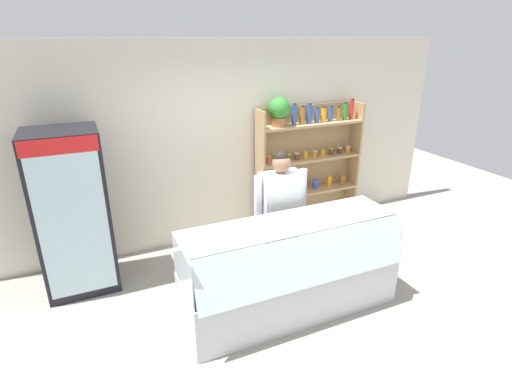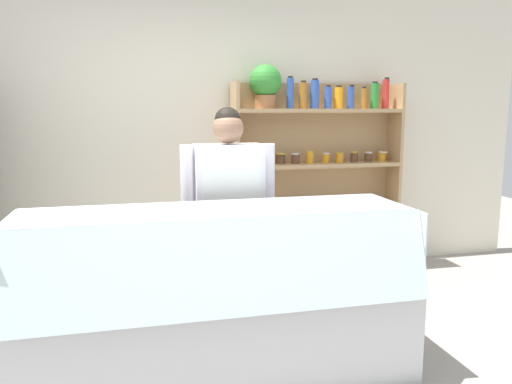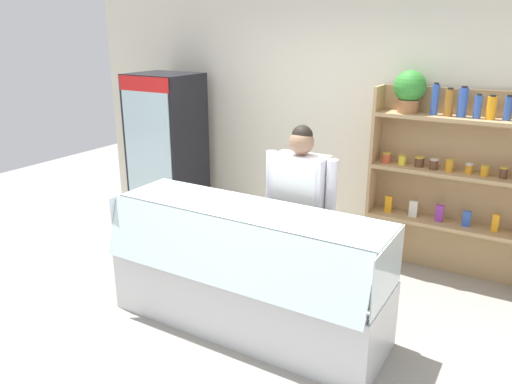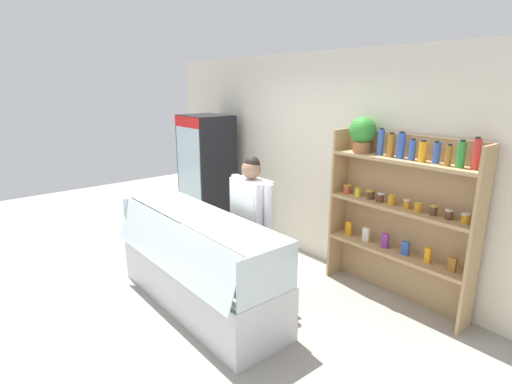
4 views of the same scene
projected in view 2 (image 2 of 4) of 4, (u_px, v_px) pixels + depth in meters
The scene contains 4 objects.
back_wall at pixel (190, 133), 4.62m from camera, with size 6.80×0.10×2.70m, color silver.
shelving_unit at pixel (309, 156), 4.72m from camera, with size 1.62×0.30×1.96m.
deli_display_case at pixel (218, 327), 2.90m from camera, with size 2.24×0.77×1.01m.
shop_clerk at pixel (229, 203), 3.39m from camera, with size 0.65×0.25×1.58m.
Camera 2 is at (-0.49, -2.59, 1.56)m, focal length 35.00 mm.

